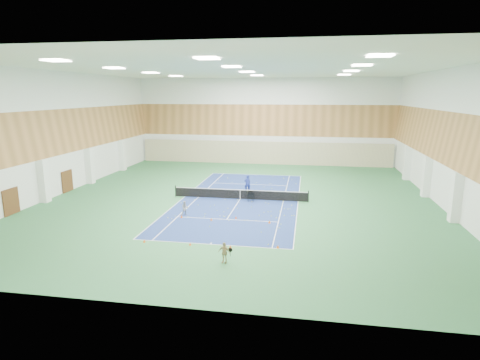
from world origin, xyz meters
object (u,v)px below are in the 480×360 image
tennis_net (240,194)px  child_court (185,208)px  ball_cart (250,196)px  child_apron (224,253)px  coach (247,184)px

tennis_net → child_court: 6.83m
ball_cart → tennis_net: bearing=134.2°
child_court → ball_cart: (4.73, 5.17, -0.11)m
tennis_net → ball_cart: bearing=-29.1°
tennis_net → child_apron: (1.51, -14.61, 0.09)m
child_apron → tennis_net: bearing=107.8°
tennis_net → ball_cart: (1.08, -0.60, -0.07)m
child_court → child_apron: size_ratio=0.92×
coach → child_apron: size_ratio=1.39×
child_court → tennis_net: bearing=28.2°
child_court → ball_cart: child_court is taller
tennis_net → ball_cart: 1.24m
child_court → coach: bearing=36.1°
child_apron → ball_cart: child_apron is taller
tennis_net → coach: size_ratio=7.16×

